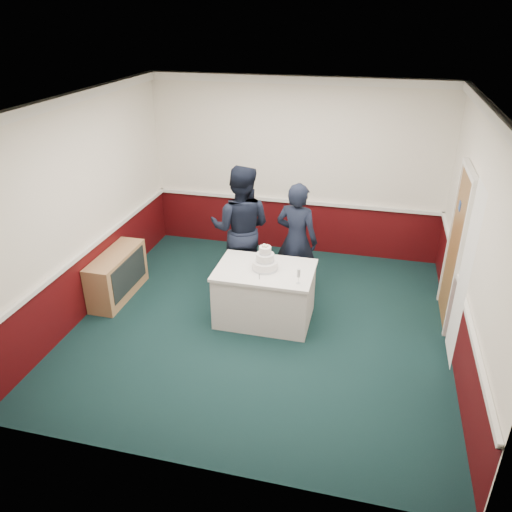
% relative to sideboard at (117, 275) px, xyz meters
% --- Properties ---
extents(ground, '(5.00, 5.00, 0.00)m').
position_rel_sideboard_xyz_m(ground, '(2.28, -0.23, -0.35)').
color(ground, '#12272D').
rests_on(ground, ground).
extents(room_shell, '(5.00, 5.00, 3.00)m').
position_rel_sideboard_xyz_m(room_shell, '(2.36, 0.38, 1.62)').
color(room_shell, white).
rests_on(room_shell, ground).
extents(sideboard, '(0.41, 1.20, 0.70)m').
position_rel_sideboard_xyz_m(sideboard, '(0.00, 0.00, 0.00)').
color(sideboard, '#A1754E').
rests_on(sideboard, ground).
extents(cake_table, '(1.32, 0.92, 0.79)m').
position_rel_sideboard_xyz_m(cake_table, '(2.28, -0.08, 0.05)').
color(cake_table, white).
rests_on(cake_table, ground).
extents(wedding_cake, '(0.35, 0.35, 0.36)m').
position_rel_sideboard_xyz_m(wedding_cake, '(2.28, -0.08, 0.55)').
color(wedding_cake, white).
rests_on(wedding_cake, cake_table).
extents(cake_knife, '(0.07, 0.22, 0.00)m').
position_rel_sideboard_xyz_m(cake_knife, '(2.25, -0.28, 0.44)').
color(cake_knife, silver).
rests_on(cake_knife, cake_table).
extents(champagne_flute, '(0.05, 0.05, 0.21)m').
position_rel_sideboard_xyz_m(champagne_flute, '(2.78, -0.36, 0.58)').
color(champagne_flute, silver).
rests_on(champagne_flute, cake_table).
extents(person_man, '(0.98, 0.79, 1.95)m').
position_rel_sideboard_xyz_m(person_man, '(1.72, 0.75, 0.62)').
color(person_man, black).
rests_on(person_man, ground).
extents(person_woman, '(0.72, 0.55, 1.76)m').
position_rel_sideboard_xyz_m(person_woman, '(2.57, 0.74, 0.53)').
color(person_woman, black).
rests_on(person_woman, ground).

